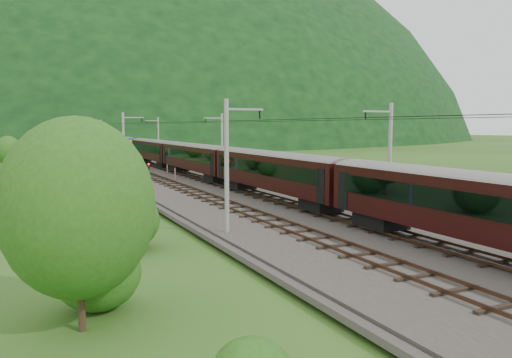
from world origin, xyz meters
name	(u,v)px	position (x,y,z in m)	size (l,w,h in m)	color
ground	(314,228)	(0.00, 0.00, 0.00)	(600.00, 600.00, 0.00)	#2B4E18
railbed	(250,204)	(0.00, 10.00, 0.15)	(14.00, 220.00, 0.30)	#38332D
track_left	(224,204)	(-2.40, 10.00, 0.37)	(2.40, 220.00, 0.27)	#513422
track_right	(276,200)	(2.40, 10.00, 0.37)	(2.40, 220.00, 0.27)	#513422
catenary_left	(124,145)	(-6.12, 32.00, 4.50)	(2.54, 192.28, 8.00)	gray
catenary_right	(221,143)	(6.12, 32.00, 4.50)	(2.54, 192.28, 8.00)	gray
overhead_wires	(250,121)	(0.00, 10.00, 7.10)	(4.83, 198.00, 0.03)	black
mountain_main	(54,139)	(0.00, 260.00, 0.00)	(504.00, 360.00, 244.00)	black
train	(229,158)	(2.40, 20.56, 3.35)	(2.81, 132.96, 4.87)	black
hazard_post_near	(175,173)	(-0.31, 31.06, 0.97)	(0.14, 0.14, 1.33)	red
hazard_post_far	(167,169)	(0.45, 37.34, 0.95)	(0.14, 0.14, 1.29)	red
signal	(149,171)	(-4.01, 29.04, 1.57)	(0.24, 0.24, 2.17)	black
vegetation_left	(59,169)	(-13.94, 24.04, 2.54)	(11.35, 143.83, 7.03)	#285316
vegetation_right	(319,174)	(12.60, 18.98, 1.39)	(7.68, 111.45, 3.12)	#285316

